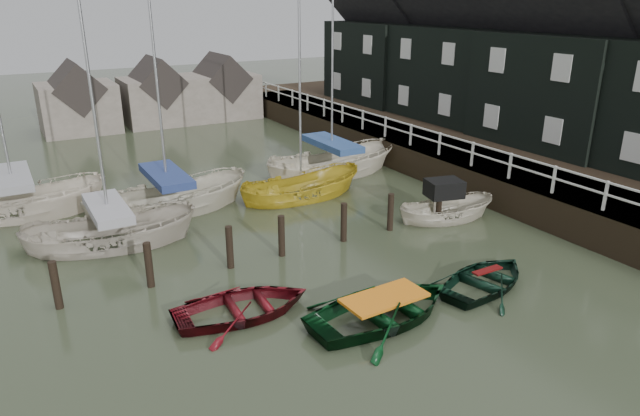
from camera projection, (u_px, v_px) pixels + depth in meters
ground at (363, 284)px, 16.94m from camera, size 120.00×120.00×0.00m
pier at (408, 149)px, 29.26m from camera, size 3.04×32.00×2.70m
land_strip at (485, 149)px, 32.08m from camera, size 14.00×38.00×1.50m
quay_houses at (515, 46)px, 29.02m from camera, size 6.52×28.14×10.01m
mooring_pilings at (284, 241)px, 18.69m from camera, size 13.72×0.22×1.80m
far_sheds at (155, 96)px, 37.82m from camera, size 14.00×4.08×4.39m
rowboat_red at (244, 315)px, 15.31m from camera, size 3.93×2.94×0.78m
rowboat_green at (383, 319)px, 15.09m from camera, size 4.47×3.28×0.90m
rowboat_dkgreen at (485, 286)px, 16.81m from camera, size 4.03×3.30×0.73m
motorboat at (445, 217)px, 21.78m from camera, size 4.05×2.31×2.29m
sailboat_a at (112, 243)px, 19.58m from camera, size 6.12×3.44×10.92m
sailboat_b at (169, 210)px, 22.67m from camera, size 6.51×2.64×11.78m
sailboat_c at (301, 197)px, 24.26m from camera, size 5.55×2.23×10.46m
sailboat_d at (332, 173)px, 27.37m from camera, size 6.81×2.90×12.70m
sailboat_e at (18, 214)px, 22.25m from camera, size 7.11×4.05×10.97m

